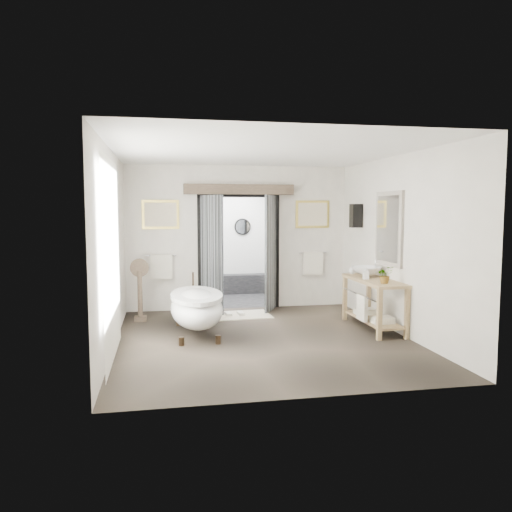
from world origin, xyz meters
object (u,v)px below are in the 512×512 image
vanity (373,299)px  clawfoot_tub (197,307)px  rug (238,315)px  basin (366,272)px

vanity → clawfoot_tub: bearing=176.2°
clawfoot_tub → rug: 1.60m
vanity → rug: (-2.08, 1.47, -0.50)m
vanity → basin: basin is taller
clawfoot_tub → basin: (2.96, 0.11, 0.50)m
clawfoot_tub → rug: bearing=55.4°
clawfoot_tub → rug: clawfoot_tub is taller
clawfoot_tub → basin: basin is taller
vanity → basin: bearing=89.1°
clawfoot_tub → vanity: 2.96m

